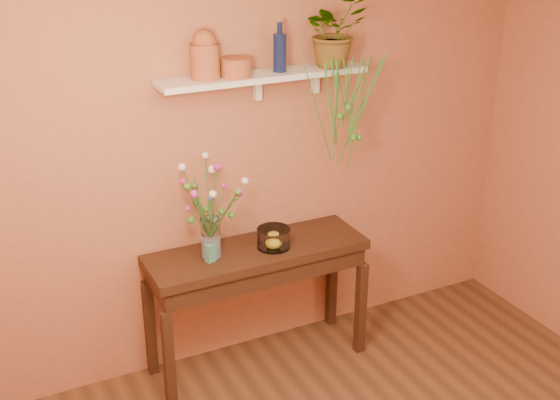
{
  "coord_description": "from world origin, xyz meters",
  "views": [
    {
      "loc": [
        -1.7,
        -1.91,
        2.88
      ],
      "look_at": [
        0.0,
        1.55,
        1.25
      ],
      "focal_mm": 45.55,
      "sensor_mm": 36.0,
      "label": 1
    }
  ],
  "objects_px": {
    "terracotta_jug": "(205,56)",
    "bouquet": "(209,191)",
    "glass_bowl": "(274,239)",
    "sideboard": "(257,265)",
    "blue_bottle": "(280,52)",
    "glass_vase": "(211,240)",
    "spider_plant": "(334,31)"
  },
  "relations": [
    {
      "from": "terracotta_jug",
      "to": "bouquet",
      "type": "height_order",
      "value": "terracotta_jug"
    },
    {
      "from": "glass_bowl",
      "to": "sideboard",
      "type": "bearing_deg",
      "value": 160.22
    },
    {
      "from": "blue_bottle",
      "to": "bouquet",
      "type": "bearing_deg",
      "value": -171.2
    },
    {
      "from": "sideboard",
      "to": "glass_vase",
      "type": "height_order",
      "value": "glass_vase"
    },
    {
      "from": "blue_bottle",
      "to": "glass_bowl",
      "type": "distance_m",
      "value": 1.16
    },
    {
      "from": "glass_bowl",
      "to": "terracotta_jug",
      "type": "bearing_deg",
      "value": 155.37
    },
    {
      "from": "spider_plant",
      "to": "bouquet",
      "type": "xyz_separation_m",
      "value": [
        -0.87,
        -0.07,
        -0.87
      ]
    },
    {
      "from": "sideboard",
      "to": "glass_bowl",
      "type": "bearing_deg",
      "value": -19.78
    },
    {
      "from": "terracotta_jug",
      "to": "glass_bowl",
      "type": "bearing_deg",
      "value": -24.63
    },
    {
      "from": "sideboard",
      "to": "glass_bowl",
      "type": "relative_size",
      "value": 6.65
    },
    {
      "from": "blue_bottle",
      "to": "terracotta_jug",
      "type": "bearing_deg",
      "value": 177.74
    },
    {
      "from": "spider_plant",
      "to": "blue_bottle",
      "type": "bearing_deg",
      "value": 178.78
    },
    {
      "from": "sideboard",
      "to": "glass_bowl",
      "type": "distance_m",
      "value": 0.21
    },
    {
      "from": "terracotta_jug",
      "to": "bouquet",
      "type": "distance_m",
      "value": 0.79
    },
    {
      "from": "terracotta_jug",
      "to": "bouquet",
      "type": "xyz_separation_m",
      "value": [
        -0.05,
        -0.1,
        -0.79
      ]
    },
    {
      "from": "sideboard",
      "to": "spider_plant",
      "type": "bearing_deg",
      "value": 9.69
    },
    {
      "from": "sideboard",
      "to": "bouquet",
      "type": "bearing_deg",
      "value": 174.65
    },
    {
      "from": "sideboard",
      "to": "bouquet",
      "type": "xyz_separation_m",
      "value": [
        -0.3,
        0.03,
        0.55
      ]
    },
    {
      "from": "sideboard",
      "to": "bouquet",
      "type": "relative_size",
      "value": 2.53
    },
    {
      "from": "glass_vase",
      "to": "bouquet",
      "type": "distance_m",
      "value": 0.32
    },
    {
      "from": "blue_bottle",
      "to": "glass_vase",
      "type": "xyz_separation_m",
      "value": [
        -0.51,
        -0.09,
        -1.09
      ]
    },
    {
      "from": "blue_bottle",
      "to": "glass_bowl",
      "type": "bearing_deg",
      "value": -128.21
    },
    {
      "from": "glass_vase",
      "to": "bouquet",
      "type": "xyz_separation_m",
      "value": [
        0.0,
        0.01,
        0.32
      ]
    },
    {
      "from": "sideboard",
      "to": "terracotta_jug",
      "type": "height_order",
      "value": "terracotta_jug"
    },
    {
      "from": "sideboard",
      "to": "bouquet",
      "type": "height_order",
      "value": "bouquet"
    },
    {
      "from": "terracotta_jug",
      "to": "spider_plant",
      "type": "bearing_deg",
      "value": -1.8
    },
    {
      "from": "sideboard",
      "to": "terracotta_jug",
      "type": "xyz_separation_m",
      "value": [
        -0.25,
        0.12,
        1.34
      ]
    },
    {
      "from": "glass_bowl",
      "to": "bouquet",
      "type": "bearing_deg",
      "value": 170.84
    },
    {
      "from": "terracotta_jug",
      "to": "glass_vase",
      "type": "xyz_separation_m",
      "value": [
        -0.05,
        -0.11,
        -1.11
      ]
    },
    {
      "from": "blue_bottle",
      "to": "spider_plant",
      "type": "xyz_separation_m",
      "value": [
        0.37,
        -0.01,
        0.1
      ]
    },
    {
      "from": "spider_plant",
      "to": "terracotta_jug",
      "type": "bearing_deg",
      "value": 178.2
    },
    {
      "from": "terracotta_jug",
      "to": "blue_bottle",
      "type": "relative_size",
      "value": 0.96
    }
  ]
}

